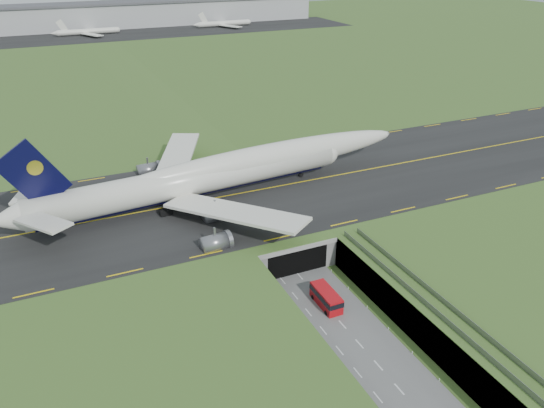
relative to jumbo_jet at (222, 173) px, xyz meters
name	(u,v)px	position (x,y,z in m)	size (l,w,h in m)	color
ground	(318,298)	(5.21, -33.84, -11.29)	(900.00, 900.00, 0.00)	#416026
airfield_deck	(319,284)	(5.21, -33.84, -8.29)	(800.00, 800.00, 6.00)	gray
trench_road	(341,323)	(5.21, -41.34, -11.19)	(12.00, 75.00, 0.20)	slate
taxiway	(247,192)	(5.21, -0.84, -5.20)	(800.00, 44.00, 0.18)	black
tunnel_portal	(278,237)	(5.21, -17.13, -7.96)	(17.00, 22.30, 6.00)	gray
guideway	(449,322)	(16.21, -52.95, -5.97)	(3.00, 53.00, 7.05)	#A8A8A3
jumbo_jet	(222,173)	(0.00, 0.00, 0.00)	(91.70, 59.29, 19.69)	white
shuttle_tram	(326,298)	(5.37, -36.19, -9.68)	(2.82, 7.16, 2.92)	#B90C13
cargo_terminal	(88,16)	(5.20, 265.57, 2.67)	(320.00, 67.00, 15.60)	#B2B2B2
distant_hills	(148,17)	(69.59, 396.16, -15.29)	(700.00, 91.00, 60.00)	slate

